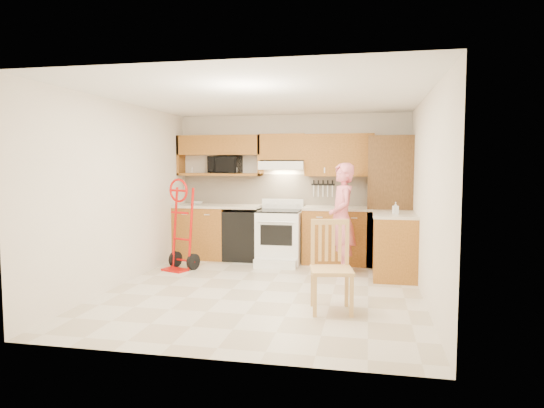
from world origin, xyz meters
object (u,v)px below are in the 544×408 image
(hand_truck, at_px, (179,229))
(dining_chair, at_px, (332,267))
(microwave, at_px, (225,165))
(range, at_px, (279,232))
(person, at_px, (342,219))

(hand_truck, height_order, dining_chair, hand_truck)
(microwave, bearing_deg, range, -18.29)
(range, xyz_separation_m, hand_truck, (-1.45, -0.72, 0.12))
(microwave, distance_m, person, 2.42)
(range, distance_m, person, 1.22)
(person, bearing_deg, hand_truck, -100.88)
(range, height_order, person, person)
(dining_chair, bearing_deg, range, 103.31)
(microwave, xyz_separation_m, range, (1.04, -0.40, -1.11))
(person, distance_m, hand_truck, 2.52)
(range, bearing_deg, dining_chair, -66.43)
(microwave, distance_m, hand_truck, 1.56)
(person, height_order, dining_chair, person)
(microwave, distance_m, range, 1.57)
(microwave, distance_m, dining_chair, 3.67)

